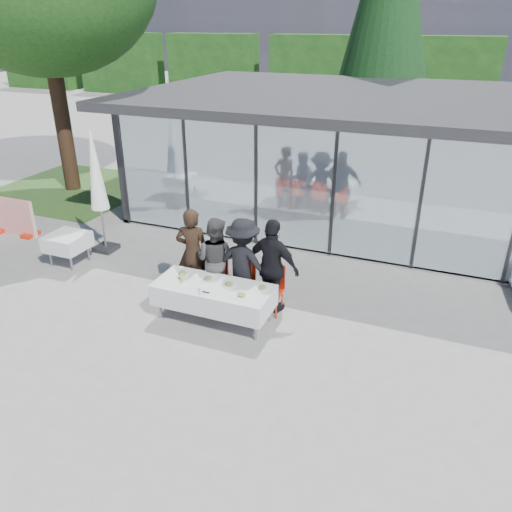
{
  "coord_description": "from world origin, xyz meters",
  "views": [
    {
      "loc": [
        3.51,
        -6.95,
        5.27
      ],
      "look_at": [
        0.22,
        1.2,
        1.1
      ],
      "focal_mm": 35.0,
      "sensor_mm": 36.0,
      "label": 1
    }
  ],
  "objects_px": {
    "plate_d": "(262,288)",
    "plate_extra": "(242,296)",
    "plate_b": "(208,279)",
    "spare_table_left": "(67,242)",
    "diner_b": "(216,260)",
    "diner_chair_d": "(272,286)",
    "diner_c": "(243,263)",
    "diner_chair_c": "(244,281)",
    "juice_bottle": "(182,278)",
    "diner_a": "(193,253)",
    "plate_c": "(229,284)",
    "dining_table": "(214,295)",
    "market_umbrella": "(96,177)",
    "diner_d": "(273,267)",
    "folded_eyeglasses": "(206,292)",
    "plate_a": "(183,274)",
    "diner_chair_a": "(194,271)",
    "diner_chair_b": "(216,275)"
  },
  "relations": [
    {
      "from": "plate_c",
      "to": "plate_d",
      "type": "bearing_deg",
      "value": 9.61
    },
    {
      "from": "diner_d",
      "to": "plate_d",
      "type": "distance_m",
      "value": 0.56
    },
    {
      "from": "diner_c",
      "to": "plate_a",
      "type": "bearing_deg",
      "value": 33.04
    },
    {
      "from": "plate_d",
      "to": "plate_extra",
      "type": "height_order",
      "value": "same"
    },
    {
      "from": "diner_chair_a",
      "to": "plate_d",
      "type": "bearing_deg",
      "value": -17.11
    },
    {
      "from": "diner_b",
      "to": "folded_eyeglasses",
      "type": "bearing_deg",
      "value": 110.07
    },
    {
      "from": "diner_a",
      "to": "diner_c",
      "type": "relative_size",
      "value": 1.03
    },
    {
      "from": "diner_b",
      "to": "spare_table_left",
      "type": "relative_size",
      "value": 2.08
    },
    {
      "from": "diner_chair_d",
      "to": "diner_a",
      "type": "bearing_deg",
      "value": -179.96
    },
    {
      "from": "diner_c",
      "to": "spare_table_left",
      "type": "height_order",
      "value": "diner_c"
    },
    {
      "from": "diner_d",
      "to": "diner_chair_d",
      "type": "height_order",
      "value": "diner_d"
    },
    {
      "from": "dining_table",
      "to": "diner_chair_a",
      "type": "distance_m",
      "value": 1.12
    },
    {
      "from": "plate_a",
      "to": "plate_extra",
      "type": "relative_size",
      "value": 1.0
    },
    {
      "from": "diner_b",
      "to": "juice_bottle",
      "type": "distance_m",
      "value": 0.89
    },
    {
      "from": "diner_chair_b",
      "to": "diner_d",
      "type": "xyz_separation_m",
      "value": [
        1.23,
        -0.0,
        0.43
      ]
    },
    {
      "from": "juice_bottle",
      "to": "spare_table_left",
      "type": "height_order",
      "value": "juice_bottle"
    },
    {
      "from": "diner_chair_b",
      "to": "plate_extra",
      "type": "distance_m",
      "value": 1.38
    },
    {
      "from": "diner_chair_a",
      "to": "diner_chair_b",
      "type": "height_order",
      "value": "same"
    },
    {
      "from": "juice_bottle",
      "to": "diner_chair_d",
      "type": "bearing_deg",
      "value": 28.23
    },
    {
      "from": "diner_b",
      "to": "market_umbrella",
      "type": "relative_size",
      "value": 0.6
    },
    {
      "from": "diner_c",
      "to": "plate_b",
      "type": "height_order",
      "value": "diner_c"
    },
    {
      "from": "diner_chair_a",
      "to": "diner_d",
      "type": "height_order",
      "value": "diner_d"
    },
    {
      "from": "diner_chair_b",
      "to": "plate_c",
      "type": "xyz_separation_m",
      "value": [
        0.59,
        -0.64,
        0.24
      ]
    },
    {
      "from": "diner_a",
      "to": "diner_chair_c",
      "type": "relative_size",
      "value": 1.96
    },
    {
      "from": "diner_b",
      "to": "folded_eyeglasses",
      "type": "relative_size",
      "value": 12.8
    },
    {
      "from": "diner_chair_c",
      "to": "diner_d",
      "type": "bearing_deg",
      "value": -0.11
    },
    {
      "from": "diner_b",
      "to": "diner_chair_d",
      "type": "bearing_deg",
      "value": -176.54
    },
    {
      "from": "juice_bottle",
      "to": "diner_chair_c",
      "type": "bearing_deg",
      "value": 41.79
    },
    {
      "from": "diner_b",
      "to": "diner_chair_c",
      "type": "distance_m",
      "value": 0.71
    },
    {
      "from": "diner_a",
      "to": "plate_d",
      "type": "height_order",
      "value": "diner_a"
    },
    {
      "from": "diner_c",
      "to": "juice_bottle",
      "type": "distance_m",
      "value": 1.25
    },
    {
      "from": "diner_c",
      "to": "plate_c",
      "type": "height_order",
      "value": "diner_c"
    },
    {
      "from": "diner_chair_c",
      "to": "plate_d",
      "type": "relative_size",
      "value": 3.43
    },
    {
      "from": "diner_d",
      "to": "folded_eyeglasses",
      "type": "relative_size",
      "value": 13.78
    },
    {
      "from": "diner_chair_a",
      "to": "plate_a",
      "type": "xyz_separation_m",
      "value": [
        0.08,
        -0.58,
        0.24
      ]
    },
    {
      "from": "diner_b",
      "to": "diner_c",
      "type": "height_order",
      "value": "diner_c"
    },
    {
      "from": "diner_chair_c",
      "to": "spare_table_left",
      "type": "relative_size",
      "value": 1.13
    },
    {
      "from": "folded_eyeglasses",
      "to": "plate_b",
      "type": "bearing_deg",
      "value": 112.11
    },
    {
      "from": "plate_a",
      "to": "diner_chair_b",
      "type": "bearing_deg",
      "value": 52.99
    },
    {
      "from": "spare_table_left",
      "to": "market_umbrella",
      "type": "relative_size",
      "value": 0.29
    },
    {
      "from": "plate_a",
      "to": "plate_c",
      "type": "distance_m",
      "value": 1.03
    },
    {
      "from": "plate_b",
      "to": "spare_table_left",
      "type": "distance_m",
      "value": 4.18
    },
    {
      "from": "diner_a",
      "to": "plate_c",
      "type": "height_order",
      "value": "diner_a"
    },
    {
      "from": "diner_chair_c",
      "to": "plate_b",
      "type": "bearing_deg",
      "value": -129.48
    },
    {
      "from": "plate_b",
      "to": "market_umbrella",
      "type": "bearing_deg",
      "value": 155.7
    },
    {
      "from": "dining_table",
      "to": "plate_extra",
      "type": "xyz_separation_m",
      "value": [
        0.66,
        -0.19,
        0.24
      ]
    },
    {
      "from": "diner_chair_c",
      "to": "juice_bottle",
      "type": "distance_m",
      "value": 1.28
    },
    {
      "from": "dining_table",
      "to": "spare_table_left",
      "type": "xyz_separation_m",
      "value": [
        -4.29,
        0.93,
        0.02
      ]
    },
    {
      "from": "spare_table_left",
      "to": "diner_c",
      "type": "bearing_deg",
      "value": -2.32
    },
    {
      "from": "diner_a",
      "to": "plate_a",
      "type": "distance_m",
      "value": 0.61
    }
  ]
}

